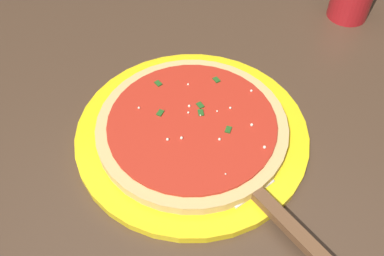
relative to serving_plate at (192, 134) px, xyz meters
name	(u,v)px	position (x,y,z in m)	size (l,w,h in m)	color
restaurant_table	(185,205)	(-0.01, -0.04, -0.14)	(0.92, 0.91, 0.72)	black
serving_plate	(192,134)	(0.00, 0.00, 0.00)	(0.35, 0.35, 0.01)	yellow
pizza	(192,127)	(0.00, 0.00, 0.02)	(0.29, 0.29, 0.02)	#DBB26B
pizza_server	(269,206)	(0.11, -0.12, 0.01)	(0.18, 0.19, 0.01)	silver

